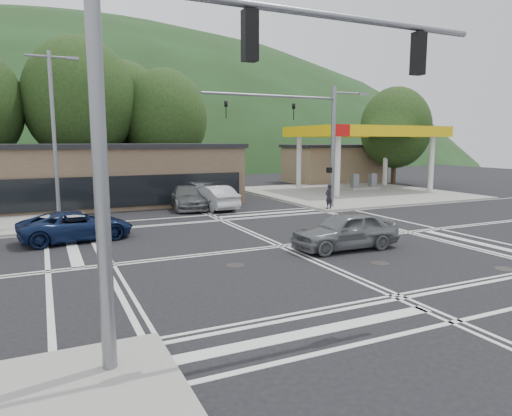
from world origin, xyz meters
name	(u,v)px	position (x,y,z in m)	size (l,w,h in m)	color
ground	(281,246)	(0.00, 0.00, 0.00)	(120.00, 120.00, 0.00)	black
sidewalk_ne	(352,193)	(15.00, 15.00, 0.07)	(16.00, 16.00, 0.15)	gray
gas_station_canopy	(365,135)	(16.99, 15.99, 5.04)	(12.32, 8.34, 5.75)	silver
convenience_store	(334,165)	(20.00, 25.00, 1.90)	(10.00, 6.00, 3.80)	#846B4F
commercial_row	(61,178)	(-8.00, 17.00, 2.00)	(24.00, 8.00, 4.00)	brown
hill_north	(88,162)	(0.00, 90.00, 0.00)	(252.00, 126.00, 140.00)	#1F3518
tree_n_b	(80,101)	(-6.00, 24.00, 7.79)	(9.00, 9.00, 12.98)	#382619
tree_n_c	(164,118)	(1.00, 24.00, 6.49)	(7.60, 7.60, 10.87)	#382619
tree_n_e	(122,113)	(-2.00, 28.00, 7.14)	(8.40, 8.40, 11.98)	#382619
tree_ne	(395,128)	(24.00, 20.00, 5.84)	(7.20, 7.20, 9.99)	#382619
streetlight_nw	(55,130)	(-8.44, 9.00, 5.05)	(2.50, 0.25, 9.00)	slate
signal_mast_ne	(317,132)	(6.95, 8.20, 5.07)	(11.65, 0.30, 8.00)	slate
signal_mast_sw	(195,109)	(-6.39, -8.20, 5.12)	(9.14, 0.28, 8.00)	slate
car_blue_west	(77,226)	(-7.90, 5.00, 0.69)	(2.27, 4.93, 1.37)	#0E1B3F
car_grey_center	(345,230)	(2.19, -1.55, 0.79)	(1.86, 4.62, 1.57)	slate
car_queue_a	(213,197)	(1.00, 11.50, 0.79)	(1.68, 4.81, 1.58)	#A6AAAD
car_queue_b	(199,190)	(1.82, 17.01, 0.73)	(1.72, 4.28, 1.46)	silver
car_northbound	(186,197)	(-0.50, 12.53, 0.78)	(2.18, 5.37, 1.56)	#5C5F61
pedestrian	(329,196)	(7.50, 7.51, 0.95)	(0.59, 0.38, 1.61)	black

